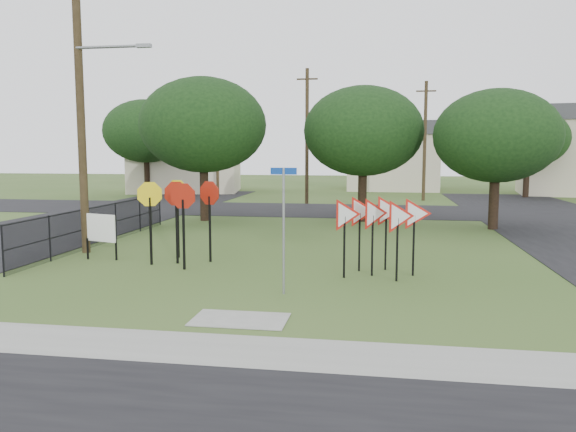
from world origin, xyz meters
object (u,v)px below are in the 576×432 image
object	(u,v)px
street_name_sign	(284,223)
stop_sign_cluster	(179,203)
yield_sign_cluster	(379,217)
info_board	(101,230)

from	to	relation	value
street_name_sign	stop_sign_cluster	bearing A→B (deg)	139.82
street_name_sign	stop_sign_cluster	distance (m)	5.10
street_name_sign	yield_sign_cluster	size ratio (longest dim) A/B	1.10
street_name_sign	yield_sign_cluster	world-z (taller)	street_name_sign
stop_sign_cluster	info_board	bearing A→B (deg)	177.08
info_board	yield_sign_cluster	bearing A→B (deg)	-5.54
street_name_sign	stop_sign_cluster	size ratio (longest dim) A/B	1.20
stop_sign_cluster	info_board	xyz separation A→B (m)	(-2.75, 0.14, -0.93)
yield_sign_cluster	info_board	distance (m)	9.03
street_name_sign	info_board	distance (m)	7.52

